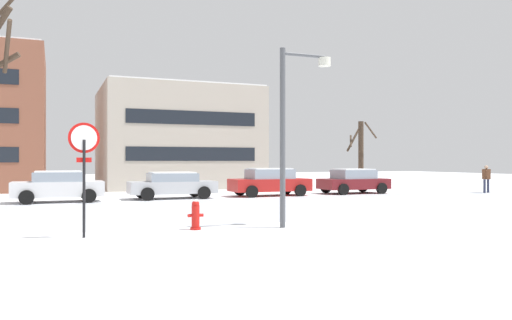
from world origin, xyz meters
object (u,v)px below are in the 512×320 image
(parked_car_red, at_px, (270,182))
(parked_car_maroon, at_px, (353,181))
(fire_hydrant, at_px, (196,214))
(pedestrian_crossing, at_px, (486,177))
(stop_sign, at_px, (84,157))
(street_lamp, at_px, (292,117))
(parked_car_silver, at_px, (172,185))
(parked_car_white, at_px, (58,186))

(parked_car_red, xyz_separation_m, parked_car_maroon, (5.37, 0.04, -0.03))
(fire_hydrant, distance_m, pedestrian_crossing, 22.29)
(stop_sign, relative_size, pedestrian_crossing, 1.75)
(street_lamp, bearing_deg, parked_car_silver, 93.85)
(stop_sign, distance_m, parked_car_red, 15.79)
(street_lamp, distance_m, parked_car_maroon, 15.84)
(street_lamp, relative_size, parked_car_red, 1.19)
(stop_sign, distance_m, parked_car_white, 11.85)
(parked_car_silver, distance_m, pedestrian_crossing, 18.59)
(street_lamp, height_order, parked_car_silver, street_lamp)
(fire_hydrant, bearing_deg, parked_car_maroon, 42.46)
(fire_hydrant, xyz_separation_m, parked_car_red, (7.30, 11.55, 0.34))
(stop_sign, bearing_deg, street_lamp, -1.07)
(street_lamp, xyz_separation_m, parked_car_maroon, (9.94, 12.09, -2.44))
(stop_sign, bearing_deg, parked_car_silver, 67.78)
(stop_sign, bearing_deg, parked_car_maroon, 37.48)
(stop_sign, xyz_separation_m, parked_car_maroon, (15.63, 11.99, -1.28))
(parked_car_silver, xyz_separation_m, parked_car_maroon, (10.75, 0.03, 0.04))
(fire_hydrant, distance_m, parked_car_white, 11.89)
(parked_car_red, relative_size, pedestrian_crossing, 2.64)
(parked_car_red, bearing_deg, fire_hydrant, -122.29)
(parked_car_red, bearing_deg, pedestrian_crossing, -10.71)
(pedestrian_crossing, bearing_deg, street_lamp, -151.45)
(parked_car_maroon, bearing_deg, parked_car_silver, -179.85)
(street_lamp, height_order, parked_car_white, street_lamp)
(parked_car_red, xyz_separation_m, pedestrian_crossing, (13.05, -2.47, 0.19))
(fire_hydrant, xyz_separation_m, pedestrian_crossing, (20.35, 9.09, 0.53))
(parked_car_white, height_order, parked_car_red, parked_car_red)
(fire_hydrant, height_order, parked_car_white, parked_car_white)
(parked_car_red, bearing_deg, parked_car_white, -179.07)
(fire_hydrant, height_order, parked_car_silver, parked_car_silver)
(fire_hydrant, bearing_deg, parked_car_red, 57.71)
(stop_sign, xyz_separation_m, fire_hydrant, (2.96, 0.39, -1.58))
(parked_car_red, relative_size, parked_car_maroon, 1.09)
(fire_hydrant, bearing_deg, pedestrian_crossing, 24.06)
(street_lamp, xyz_separation_m, parked_car_red, (4.56, 12.05, -2.41))
(street_lamp, height_order, pedestrian_crossing, street_lamp)
(parked_car_maroon, height_order, pedestrian_crossing, pedestrian_crossing)
(parked_car_silver, bearing_deg, parked_car_maroon, 0.15)
(street_lamp, distance_m, parked_car_silver, 12.34)
(parked_car_silver, height_order, pedestrian_crossing, pedestrian_crossing)
(parked_car_silver, relative_size, parked_car_maroon, 1.09)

